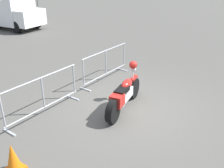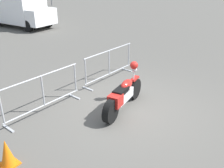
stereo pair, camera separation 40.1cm
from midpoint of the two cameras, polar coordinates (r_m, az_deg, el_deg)
ground_plane at (r=7.07m, az=5.42°, el=-5.47°), size 120.00×120.00×0.00m
motorcycle at (r=6.80m, az=4.37°, el=-2.36°), size 2.11×0.52×1.20m
crowd_barrier_near at (r=6.80m, az=-13.87°, el=-2.10°), size 2.41×0.52×1.07m
crowd_barrier_far at (r=8.68m, az=0.67°, el=4.51°), size 2.41×0.52×1.07m
delivery_van at (r=18.69m, az=-20.17°, el=16.01°), size 2.34×5.14×2.31m
planter_island at (r=22.07m, az=-22.21°, el=14.60°), size 3.20×3.20×1.22m
traffic_cone at (r=5.34m, az=-20.88°, el=-14.58°), size 0.34×0.34×0.59m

